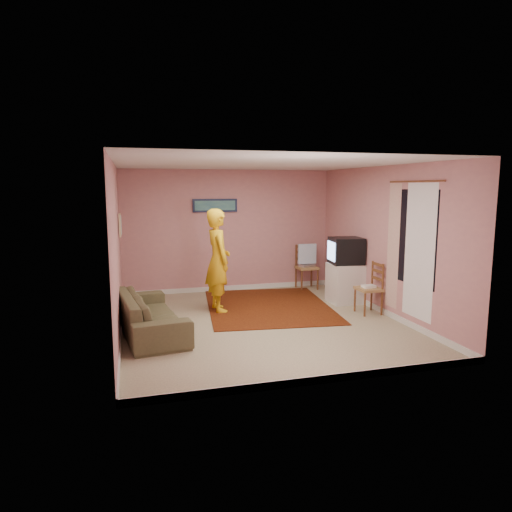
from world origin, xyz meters
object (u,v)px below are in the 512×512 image
object	(u,v)px
sofa	(150,314)
person	(218,260)
tv_cabinet	(345,283)
crt_tv	(346,251)
chair_a	(307,262)
chair_b	(369,283)

from	to	relation	value
sofa	person	world-z (taller)	person
tv_cabinet	crt_tv	size ratio (longest dim) A/B	1.19
sofa	person	bearing A→B (deg)	-59.78
tv_cabinet	person	bearing A→B (deg)	178.43
person	crt_tv	bearing A→B (deg)	-97.89
chair_a	sofa	distance (m)	4.17
tv_cabinet	sofa	xyz separation A→B (m)	(-3.75, -0.92, -0.08)
person	sofa	bearing A→B (deg)	121.78
crt_tv	sofa	bearing A→B (deg)	-159.89
chair_a	sofa	size ratio (longest dim) A/B	0.25
chair_b	sofa	size ratio (longest dim) A/B	0.24
crt_tv	chair_b	bearing A→B (deg)	-79.75
tv_cabinet	crt_tv	world-z (taller)	crt_tv
tv_cabinet	chair_a	size ratio (longest dim) A/B	1.46
person	tv_cabinet	bearing A→B (deg)	-97.90
chair_a	chair_b	distance (m)	2.19
sofa	tv_cabinet	bearing A→B (deg)	-84.13
tv_cabinet	chair_b	distance (m)	0.84
chair_a	crt_tv	bearing A→B (deg)	-79.94
chair_b	crt_tv	bearing A→B (deg)	-176.97
tv_cabinet	chair_b	size ratio (longest dim) A/B	1.54
person	chair_b	bearing A→B (deg)	-115.54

